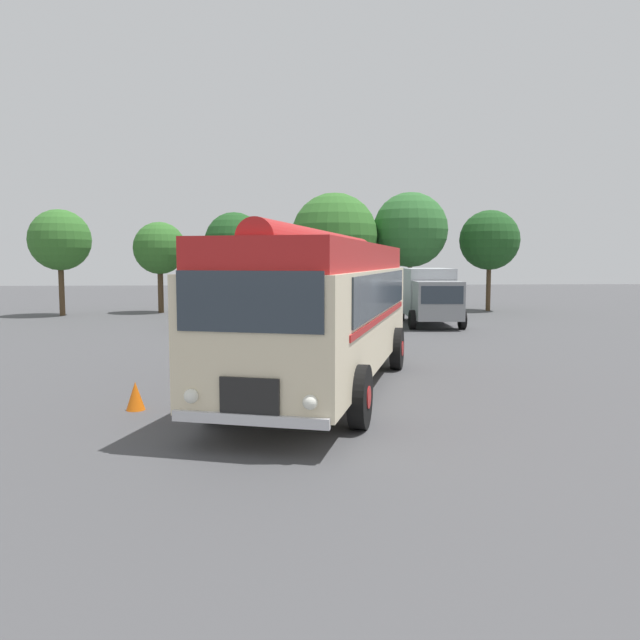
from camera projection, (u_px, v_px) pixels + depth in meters
The scene contains 13 objects.
ground_plane at pixel (325, 397), 13.05m from camera, with size 120.00×120.00×0.00m, color #474749.
vintage_bus at pixel (325, 304), 13.72m from camera, with size 5.32×10.36×3.49m.
car_near_left at pixel (230, 308), 26.54m from camera, with size 2.02×4.23×1.66m.
car_mid_left at pixel (300, 308), 26.62m from camera, with size 2.16×4.30×1.66m.
car_mid_right at pixel (366, 307), 27.09m from camera, with size 2.38×4.39×1.66m.
box_van at pixel (429, 294), 27.95m from camera, with size 2.61×5.88×2.50m.
tree_far_left at pixel (60, 239), 32.03m from camera, with size 3.14×3.14×5.48m.
tree_left_of_centre at pixel (158, 247), 33.94m from camera, with size 2.83×2.83×4.95m.
tree_centre at pixel (237, 242), 33.72m from camera, with size 3.23×3.23×5.46m.
tree_right_of_centre at pixel (333, 236), 34.12m from camera, with size 4.72×4.72×6.54m.
tree_far_right at pixel (412, 230), 34.71m from camera, with size 4.16×4.16×6.65m.
tree_extra_right at pixel (488, 239), 35.16m from camera, with size 3.37×3.37×5.69m.
traffic_cone at pixel (135, 396), 11.91m from camera, with size 0.36×0.36×0.55m, color orange.
Camera 1 is at (-1.03, -12.80, 2.85)m, focal length 35.00 mm.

